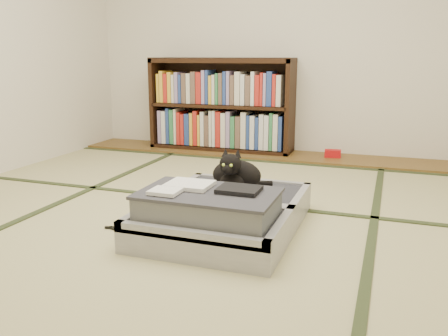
% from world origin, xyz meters
% --- Properties ---
extents(floor, '(4.50, 4.50, 0.00)m').
position_xyz_m(floor, '(0.00, 0.00, 0.00)').
color(floor, '#CCBD88').
rests_on(floor, ground).
extents(wood_strip, '(4.00, 0.50, 0.02)m').
position_xyz_m(wood_strip, '(0.00, 2.00, 0.01)').
color(wood_strip, brown).
rests_on(wood_strip, ground).
extents(red_item, '(0.16, 0.10, 0.07)m').
position_xyz_m(red_item, '(0.55, 2.03, 0.06)').
color(red_item, '#B60E11').
rests_on(red_item, wood_strip).
extents(tatami_borders, '(4.00, 4.50, 0.01)m').
position_xyz_m(tatami_borders, '(0.00, 0.49, 0.00)').
color(tatami_borders, '#2D381E').
rests_on(tatami_borders, ground).
extents(bookcase, '(1.47, 0.34, 0.94)m').
position_xyz_m(bookcase, '(-0.59, 2.07, 0.45)').
color(bookcase, black).
rests_on(bookcase, wood_strip).
extents(suitcase, '(0.79, 1.05, 0.31)m').
position_xyz_m(suitcase, '(0.20, -0.10, 0.11)').
color(suitcase, '#A2A2A6').
rests_on(suitcase, floor).
extents(cat, '(0.35, 0.35, 0.28)m').
position_xyz_m(cat, '(0.18, 0.18, 0.26)').
color(cat, black).
rests_on(cat, suitcase).
extents(cable_coil, '(0.11, 0.11, 0.03)m').
position_xyz_m(cable_coil, '(0.36, 0.22, 0.16)').
color(cable_coil, white).
rests_on(cable_coil, suitcase).
extents(hanger, '(0.41, 0.23, 0.01)m').
position_xyz_m(hanger, '(-0.22, -0.30, 0.01)').
color(hanger, black).
rests_on(hanger, floor).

